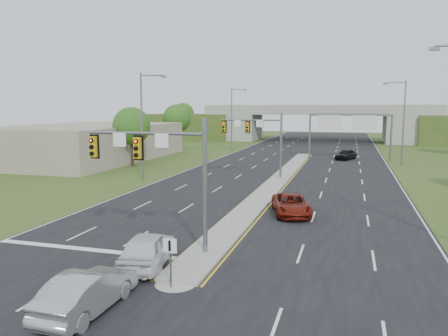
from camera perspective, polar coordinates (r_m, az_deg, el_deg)
ground at (r=22.93m, az=-2.45°, el=-11.24°), size 240.00×240.00×0.00m
road at (r=56.46m, az=8.93°, el=0.15°), size 24.00×160.00×0.02m
median at (r=44.70m, az=6.98°, el=-1.72°), size 2.00×54.00×0.16m
median_nose at (r=19.40m, az=-6.34°, el=-14.62°), size 2.00×2.00×0.16m
lane_markings at (r=50.57m, az=7.38°, el=-0.69°), size 23.72×160.00×0.01m
signal_mast_near at (r=22.60m, az=-8.03°, el=0.73°), size 6.62×0.60×7.00m
signal_mast_far at (r=46.46m, az=4.69°, el=4.42°), size 6.62×0.60×7.00m
keep_right_sign at (r=18.44m, az=-7.04°, el=-11.14°), size 0.60×0.13×2.20m
sign_gantry at (r=65.49m, az=15.97°, el=5.59°), size 11.58×0.44×6.67m
overpass at (r=100.85m, az=12.23°, el=5.46°), size 80.00×14.00×8.10m
lightpole_l_mid at (r=45.32m, az=-10.45°, el=5.97°), size 2.85×0.25×11.00m
lightpole_l_far at (r=78.21m, az=1.14°, el=6.85°), size 2.85×0.25×11.00m
lightpole_r_far at (r=60.88m, az=22.25°, el=5.98°), size 2.85×0.25×11.00m
tree_l_near at (r=57.31m, az=-11.98°, el=5.38°), size 4.80×4.80×7.60m
tree_l_mid at (r=81.64m, az=-6.18°, el=6.43°), size 5.20×5.20×8.12m
tree_back_a at (r=123.04m, az=-5.34°, el=7.07°), size 6.00×6.00×8.85m
tree_back_b at (r=118.65m, az=1.02°, el=6.91°), size 5.60×5.60×8.32m
tree_back_c at (r=115.81m, az=24.75°, el=6.17°), size 5.60×5.60×8.32m
commercial_building at (r=66.88m, az=-17.48°, el=3.22°), size 18.00×30.00×5.00m
car_white at (r=21.47m, az=-9.92°, el=-10.32°), size 2.78×5.10×1.65m
car_silver at (r=17.43m, az=-17.40°, el=-15.12°), size 1.73×4.77×1.56m
car_far_a at (r=31.24m, az=8.77°, el=-4.74°), size 3.64×5.58×1.43m
car_far_c at (r=65.80m, az=15.63°, el=1.73°), size 3.40×4.86×1.54m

